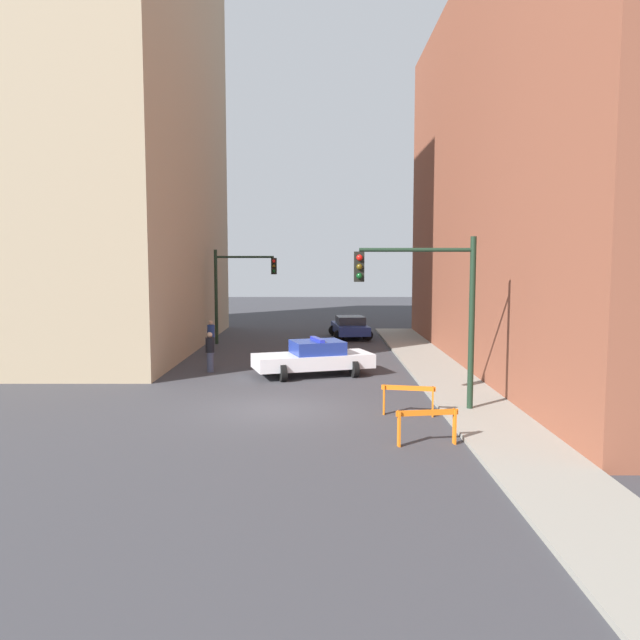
{
  "coord_description": "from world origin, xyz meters",
  "views": [
    {
      "loc": [
        1.33,
        -19.01,
        4.6
      ],
      "look_at": [
        1.37,
        6.37,
        2.18
      ],
      "focal_mm": 35.0,
      "sensor_mm": 36.0,
      "label": 1
    }
  ],
  "objects_px": {
    "pedestrian_crossing": "(209,351)",
    "police_car": "(313,358)",
    "parked_car_near": "(349,327)",
    "barrier_front": "(426,421)",
    "barrier_mid": "(407,395)",
    "traffic_light_near": "(432,296)",
    "pedestrian_corner": "(210,337)",
    "traffic_light_far": "(235,283)"
  },
  "relations": [
    {
      "from": "police_car",
      "to": "barrier_front",
      "type": "bearing_deg",
      "value": 179.68
    },
    {
      "from": "barrier_front",
      "to": "barrier_mid",
      "type": "xyz_separation_m",
      "value": [
        -0.04,
        3.0,
        0.0
      ]
    },
    {
      "from": "parked_car_near",
      "to": "barrier_front",
      "type": "relative_size",
      "value": 2.8
    },
    {
      "from": "parked_car_near",
      "to": "pedestrian_corner",
      "type": "bearing_deg",
      "value": -143.65
    },
    {
      "from": "police_car",
      "to": "parked_car_near",
      "type": "xyz_separation_m",
      "value": [
        2.03,
        12.26,
        -0.05
      ]
    },
    {
      "from": "police_car",
      "to": "pedestrian_corner",
      "type": "xyz_separation_m",
      "value": [
        -5.14,
        5.82,
        0.14
      ]
    },
    {
      "from": "pedestrian_crossing",
      "to": "police_car",
      "type": "bearing_deg",
      "value": 96.91
    },
    {
      "from": "pedestrian_crossing",
      "to": "traffic_light_near",
      "type": "bearing_deg",
      "value": 66.74
    },
    {
      "from": "traffic_light_near",
      "to": "pedestrian_crossing",
      "type": "height_order",
      "value": "traffic_light_near"
    },
    {
      "from": "pedestrian_crossing",
      "to": "pedestrian_corner",
      "type": "bearing_deg",
      "value": -152.96
    },
    {
      "from": "pedestrian_crossing",
      "to": "barrier_front",
      "type": "xyz_separation_m",
      "value": [
        7.23,
        -10.32,
        -0.24
      ]
    },
    {
      "from": "parked_car_near",
      "to": "traffic_light_near",
      "type": "bearing_deg",
      "value": -90.54
    },
    {
      "from": "traffic_light_far",
      "to": "barrier_front",
      "type": "distance_m",
      "value": 20.61
    },
    {
      "from": "traffic_light_near",
      "to": "police_car",
      "type": "bearing_deg",
      "value": 120.92
    },
    {
      "from": "barrier_front",
      "to": "barrier_mid",
      "type": "relative_size",
      "value": 1.01
    },
    {
      "from": "parked_car_near",
      "to": "pedestrian_crossing",
      "type": "height_order",
      "value": "pedestrian_crossing"
    },
    {
      "from": "traffic_light_far",
      "to": "parked_car_near",
      "type": "distance_m",
      "value": 7.48
    },
    {
      "from": "parked_car_near",
      "to": "barrier_mid",
      "type": "relative_size",
      "value": 2.82
    },
    {
      "from": "police_car",
      "to": "parked_car_near",
      "type": "height_order",
      "value": "police_car"
    },
    {
      "from": "traffic_light_near",
      "to": "barrier_mid",
      "type": "distance_m",
      "value": 3.04
    },
    {
      "from": "police_car",
      "to": "parked_car_near",
      "type": "bearing_deg",
      "value": -26.78
    },
    {
      "from": "traffic_light_near",
      "to": "police_car",
      "type": "xyz_separation_m",
      "value": [
        -3.64,
        6.07,
        -2.81
      ]
    },
    {
      "from": "police_car",
      "to": "pedestrian_corner",
      "type": "bearing_deg",
      "value": 24.13
    },
    {
      "from": "traffic_light_near",
      "to": "barrier_mid",
      "type": "height_order",
      "value": "traffic_light_near"
    },
    {
      "from": "traffic_light_near",
      "to": "pedestrian_crossing",
      "type": "xyz_separation_m",
      "value": [
        -7.95,
        6.89,
        -2.67
      ]
    },
    {
      "from": "pedestrian_crossing",
      "to": "traffic_light_far",
      "type": "bearing_deg",
      "value": -161.84
    },
    {
      "from": "traffic_light_far",
      "to": "barrier_front",
      "type": "bearing_deg",
      "value": -69.04
    },
    {
      "from": "pedestrian_crossing",
      "to": "barrier_front",
      "type": "height_order",
      "value": "pedestrian_crossing"
    },
    {
      "from": "barrier_front",
      "to": "pedestrian_corner",
      "type": "bearing_deg",
      "value": 117.74
    },
    {
      "from": "parked_car_near",
      "to": "barrier_front",
      "type": "bearing_deg",
      "value": -93.23
    },
    {
      "from": "parked_car_near",
      "to": "barrier_mid",
      "type": "xyz_separation_m",
      "value": [
        0.83,
        -18.75,
        -0.06
      ]
    },
    {
      "from": "traffic_light_near",
      "to": "pedestrian_corner",
      "type": "relative_size",
      "value": 3.13
    },
    {
      "from": "traffic_light_near",
      "to": "traffic_light_far",
      "type": "relative_size",
      "value": 1.0
    },
    {
      "from": "police_car",
      "to": "pedestrian_corner",
      "type": "height_order",
      "value": "pedestrian_corner"
    },
    {
      "from": "traffic_light_near",
      "to": "barrier_front",
      "type": "relative_size",
      "value": 3.27
    },
    {
      "from": "traffic_light_far",
      "to": "pedestrian_crossing",
      "type": "relative_size",
      "value": 3.13
    },
    {
      "from": "barrier_front",
      "to": "barrier_mid",
      "type": "bearing_deg",
      "value": 90.85
    },
    {
      "from": "pedestrian_corner",
      "to": "police_car",
      "type": "bearing_deg",
      "value": 142.54
    },
    {
      "from": "police_car",
      "to": "barrier_mid",
      "type": "height_order",
      "value": "police_car"
    },
    {
      "from": "pedestrian_crossing",
      "to": "barrier_mid",
      "type": "bearing_deg",
      "value": 62.13
    },
    {
      "from": "pedestrian_corner",
      "to": "barrier_mid",
      "type": "xyz_separation_m",
      "value": [
        8.01,
        -12.31,
        -0.24
      ]
    },
    {
      "from": "police_car",
      "to": "barrier_mid",
      "type": "relative_size",
      "value": 3.19
    }
  ]
}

